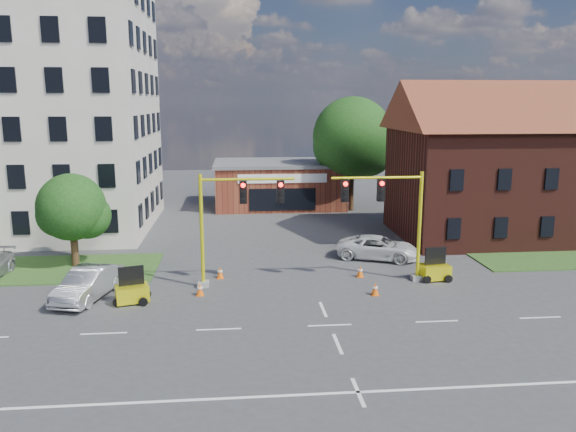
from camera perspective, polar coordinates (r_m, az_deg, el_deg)
The scene contains 17 objects.
ground at distance 25.96m, azimuth 4.26°, elevation -11.01°, with size 120.00×120.00×0.00m, color #3F3F42.
lane_markings at distance 23.26m, azimuth 5.51°, elevation -13.81°, with size 60.00×36.00×0.01m, color white, non-canonical shape.
office_block at distance 48.23m, azimuth -25.03°, elevation 10.93°, with size 18.40×15.40×20.60m.
brick_shop at distance 54.33m, azimuth -0.91°, elevation 3.31°, with size 12.40×8.40×4.30m.
townhouse_row at distance 45.54m, azimuth 23.87°, elevation 5.51°, with size 21.00×11.00×11.50m.
tree_large at distance 51.99m, azimuth 6.96°, elevation 7.65°, with size 7.69×7.32×10.43m.
tree_nw_front at distance 36.12m, azimuth -20.78°, elevation 0.62°, with size 4.26×4.05×5.76m.
signal_mast_west at distance 30.23m, azimuth -5.68°, elevation -0.00°, with size 5.30×0.60×6.20m.
signal_mast_east at distance 31.39m, azimuth 10.43°, elevation 0.29°, with size 5.30×0.60×6.20m.
trailer_west at distance 29.48m, azimuth -15.56°, elevation -7.43°, with size 1.83×1.47×1.82m.
trailer_east at distance 33.00m, azimuth 14.67°, elevation -5.35°, with size 1.72×1.26×1.82m.
cone_a at distance 29.86m, azimuth -8.94°, elevation -7.36°, with size 0.40×0.40×0.70m.
cone_b at distance 32.52m, azimuth -6.91°, elevation -5.72°, with size 0.40×0.40×0.70m.
cone_c at distance 29.90m, azimuth 8.85°, elevation -7.33°, with size 0.40×0.40×0.70m.
cone_d at distance 32.76m, azimuth 7.34°, elevation -5.60°, with size 0.40×0.40×0.70m.
pickup_white at distance 36.59m, azimuth 9.16°, elevation -3.19°, with size 2.42×5.24×1.46m, color white.
sedan_silver_front at distance 30.66m, azimuth -19.67°, elevation -6.50°, with size 1.70×4.87×1.60m, color #AAADB2.
Camera 1 is at (-4.09, -23.63, 9.94)m, focal length 35.00 mm.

